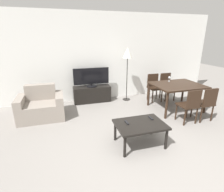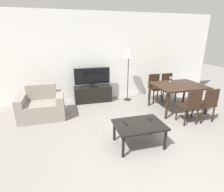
{
  "view_description": "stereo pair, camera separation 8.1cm",
  "coord_description": "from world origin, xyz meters",
  "px_view_note": "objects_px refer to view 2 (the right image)",
  "views": [
    {
      "loc": [
        -1.41,
        -2.02,
        2.0
      ],
      "look_at": [
        -0.3,
        1.73,
        0.65
      ],
      "focal_mm": 28.0,
      "sensor_mm": 36.0,
      "label": 1
    },
    {
      "loc": [
        -1.34,
        -2.04,
        2.0
      ],
      "look_at": [
        -0.3,
        1.73,
        0.65
      ],
      "focal_mm": 28.0,
      "sensor_mm": 36.0,
      "label": 2
    }
  ],
  "objects_px": {
    "dining_chair_near": "(190,105)",
    "dining_chair_far": "(168,85)",
    "coffee_table": "(139,126)",
    "dining_chair_near_right": "(207,103)",
    "wine_glass_left": "(171,78)",
    "tv": "(92,77)",
    "remote_primary": "(150,118)",
    "remote_secondary": "(126,123)",
    "armchair": "(42,106)",
    "floor_lamp": "(129,56)",
    "dining_table": "(178,87)",
    "dining_chair_far_left": "(155,86)",
    "tv_stand": "(93,94)"
  },
  "relations": [
    {
      "from": "dining_chair_far",
      "to": "remote_primary",
      "type": "relative_size",
      "value": 5.67
    },
    {
      "from": "tv_stand",
      "to": "tv",
      "type": "bearing_deg",
      "value": -90.0
    },
    {
      "from": "armchair",
      "to": "dining_chair_near",
      "type": "distance_m",
      "value": 3.63
    },
    {
      "from": "dining_chair_near_right",
      "to": "floor_lamp",
      "type": "relative_size",
      "value": 0.51
    },
    {
      "from": "dining_chair_near_right",
      "to": "tv",
      "type": "bearing_deg",
      "value": 138.87
    },
    {
      "from": "armchair",
      "to": "floor_lamp",
      "type": "relative_size",
      "value": 0.65
    },
    {
      "from": "coffee_table",
      "to": "dining_chair_near",
      "type": "distance_m",
      "value": 1.57
    },
    {
      "from": "armchair",
      "to": "floor_lamp",
      "type": "xyz_separation_m",
      "value": [
        2.55,
        0.64,
        1.13
      ]
    },
    {
      "from": "dining_chair_near",
      "to": "dining_chair_far",
      "type": "distance_m",
      "value": 1.72
    },
    {
      "from": "dining_chair_near_right",
      "to": "floor_lamp",
      "type": "xyz_separation_m",
      "value": [
        -1.29,
        1.95,
        0.95
      ]
    },
    {
      "from": "armchair",
      "to": "wine_glass_left",
      "type": "bearing_deg",
      "value": -1.71
    },
    {
      "from": "armchair",
      "to": "dining_chair_far",
      "type": "distance_m",
      "value": 3.86
    },
    {
      "from": "dining_chair_near_right",
      "to": "wine_glass_left",
      "type": "xyz_separation_m",
      "value": [
        -0.25,
        1.2,
        0.35
      ]
    },
    {
      "from": "coffee_table",
      "to": "remote_secondary",
      "type": "distance_m",
      "value": 0.26
    },
    {
      "from": "tv",
      "to": "dining_chair_near_right",
      "type": "xyz_separation_m",
      "value": [
        2.4,
        -2.1,
        -0.31
      ]
    },
    {
      "from": "tv",
      "to": "dining_chair_far_left",
      "type": "height_order",
      "value": "tv"
    },
    {
      "from": "dining_table",
      "to": "dining_chair_far",
      "type": "relative_size",
      "value": 1.55
    },
    {
      "from": "dining_chair_near_right",
      "to": "dining_chair_near",
      "type": "bearing_deg",
      "value": 180.0
    },
    {
      "from": "dining_table",
      "to": "wine_glass_left",
      "type": "bearing_deg",
      "value": 92.9
    },
    {
      "from": "dining_chair_near",
      "to": "remote_primary",
      "type": "xyz_separation_m",
      "value": [
        -1.2,
        -0.35,
        -0.02
      ]
    },
    {
      "from": "dining_table",
      "to": "dining_chair_far",
      "type": "height_order",
      "value": "dining_chair_far"
    },
    {
      "from": "tv_stand",
      "to": "tv",
      "type": "height_order",
      "value": "tv"
    },
    {
      "from": "dining_table",
      "to": "remote_secondary",
      "type": "relative_size",
      "value": 8.81
    },
    {
      "from": "dining_chair_far_left",
      "to": "floor_lamp",
      "type": "bearing_deg",
      "value": 160.81
    },
    {
      "from": "dining_chair_far",
      "to": "dining_chair_near_right",
      "type": "bearing_deg",
      "value": -90.0
    },
    {
      "from": "armchair",
      "to": "tv",
      "type": "height_order",
      "value": "tv"
    },
    {
      "from": "dining_chair_near",
      "to": "floor_lamp",
      "type": "relative_size",
      "value": 0.51
    },
    {
      "from": "coffee_table",
      "to": "dining_chair_near_right",
      "type": "distance_m",
      "value": 2.01
    },
    {
      "from": "wine_glass_left",
      "to": "coffee_table",
      "type": "bearing_deg",
      "value": -135.44
    },
    {
      "from": "dining_chair_far",
      "to": "dining_chair_far_left",
      "type": "relative_size",
      "value": 1.0
    },
    {
      "from": "wine_glass_left",
      "to": "dining_table",
      "type": "bearing_deg",
      "value": -87.1
    },
    {
      "from": "coffee_table",
      "to": "dining_chair_far_left",
      "type": "bearing_deg",
      "value": 55.15
    },
    {
      "from": "coffee_table",
      "to": "dining_chair_near",
      "type": "bearing_deg",
      "value": 17.88
    },
    {
      "from": "tv",
      "to": "dining_chair_far",
      "type": "xyz_separation_m",
      "value": [
        2.4,
        -0.44,
        -0.31
      ]
    },
    {
      "from": "dining_chair_far_left",
      "to": "wine_glass_left",
      "type": "distance_m",
      "value": 0.62
    },
    {
      "from": "coffee_table",
      "to": "dining_table",
      "type": "height_order",
      "value": "dining_table"
    },
    {
      "from": "floor_lamp",
      "to": "remote_primary",
      "type": "bearing_deg",
      "value": -99.26
    },
    {
      "from": "wine_glass_left",
      "to": "tv",
      "type": "bearing_deg",
      "value": 157.3
    },
    {
      "from": "armchair",
      "to": "dining_chair_far",
      "type": "bearing_deg",
      "value": 5.3
    },
    {
      "from": "dining_chair_far_left",
      "to": "remote_secondary",
      "type": "relative_size",
      "value": 5.67
    },
    {
      "from": "tv",
      "to": "remote_secondary",
      "type": "distance_m",
      "value": 2.52
    },
    {
      "from": "tv_stand",
      "to": "dining_chair_far_left",
      "type": "height_order",
      "value": "dining_chair_far_left"
    },
    {
      "from": "armchair",
      "to": "dining_table",
      "type": "xyz_separation_m",
      "value": [
        3.61,
        -0.47,
        0.36
      ]
    },
    {
      "from": "armchair",
      "to": "coffee_table",
      "type": "distance_m",
      "value": 2.6
    },
    {
      "from": "coffee_table",
      "to": "dining_table",
      "type": "xyz_separation_m",
      "value": [
        1.72,
        1.31,
        0.26
      ]
    },
    {
      "from": "armchair",
      "to": "dining_chair_near_right",
      "type": "bearing_deg",
      "value": -18.75
    },
    {
      "from": "armchair",
      "to": "tv_stand",
      "type": "height_order",
      "value": "armchair"
    },
    {
      "from": "dining_table",
      "to": "dining_chair_far_left",
      "type": "bearing_deg",
      "value": 105.57
    },
    {
      "from": "dining_chair_near",
      "to": "dining_chair_far_left",
      "type": "height_order",
      "value": "same"
    },
    {
      "from": "dining_table",
      "to": "dining_chair_near_right",
      "type": "bearing_deg",
      "value": -74.43
    }
  ]
}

